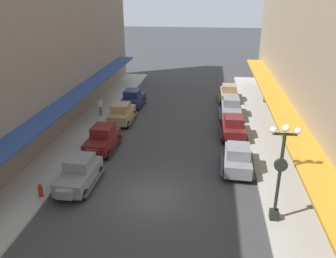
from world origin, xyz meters
TOP-DOWN VIEW (x-y plane):
  - ground_plane at (0.00, 0.00)m, footprint 200.00×200.00m
  - sidewalk_left at (-7.50, 0.00)m, footprint 3.00×60.00m
  - sidewalk_right at (7.50, 0.00)m, footprint 3.00×60.00m
  - parked_car_0 at (-4.85, 15.98)m, footprint 2.26×4.30m
  - parked_car_1 at (4.84, 19.23)m, footprint 2.18×4.28m
  - parked_car_2 at (4.85, 9.41)m, footprint 2.22×4.29m
  - parked_car_3 at (-4.85, 11.46)m, footprint 2.17×4.27m
  - parked_car_4 at (4.87, 14.03)m, footprint 2.14×4.26m
  - parked_car_5 at (4.86, 3.79)m, footprint 2.29×4.31m
  - parked_car_6 at (-4.82, 5.68)m, footprint 2.23×4.29m
  - parked_car_7 at (-4.66, 0.57)m, footprint 2.19×4.28m
  - lamp_post_with_clock at (6.40, -1.46)m, footprint 1.42×0.44m
  - fire_hydrant at (-6.35, -1.03)m, footprint 0.24×0.24m
  - pedestrian_0 at (-7.18, 12.66)m, footprint 0.36×0.24m
  - pedestrian_1 at (8.54, 18.82)m, footprint 0.36×0.28m

SIDE VIEW (x-z plane):
  - ground_plane at x=0.00m, z-range 0.00..0.00m
  - sidewalk_left at x=-7.50m, z-range 0.00..0.15m
  - sidewalk_right at x=7.50m, z-range 0.00..0.15m
  - fire_hydrant at x=-6.35m, z-range 0.15..0.97m
  - parked_car_0 at x=-4.85m, z-range 0.02..1.86m
  - parked_car_1 at x=4.84m, z-range 0.02..1.86m
  - parked_car_2 at x=4.85m, z-range 0.02..1.86m
  - parked_car_3 at x=-4.85m, z-range 0.02..1.86m
  - parked_car_4 at x=4.87m, z-range 0.02..1.86m
  - parked_car_5 at x=4.86m, z-range 0.02..1.86m
  - parked_car_6 at x=-4.82m, z-range 0.02..1.86m
  - parked_car_7 at x=-4.66m, z-range 0.02..1.86m
  - pedestrian_0 at x=-7.18m, z-range 0.17..1.81m
  - pedestrian_1 at x=8.54m, z-range 0.18..1.85m
  - lamp_post_with_clock at x=6.40m, z-range 0.41..5.57m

